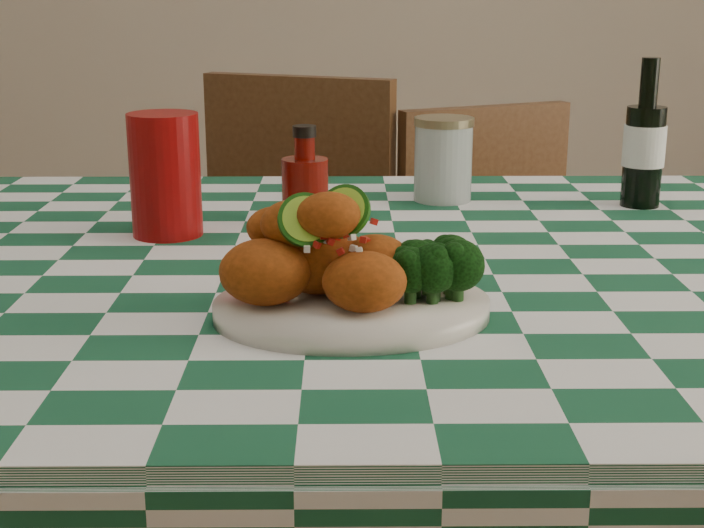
{
  "coord_description": "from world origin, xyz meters",
  "views": [
    {
      "loc": [
        -0.07,
        -1.13,
        1.11
      ],
      "look_at": [
        -0.06,
        -0.21,
        0.84
      ],
      "focal_mm": 50.0,
      "sensor_mm": 36.0,
      "label": 1
    }
  ],
  "objects_px": {
    "beer_bottle": "(645,133)",
    "wooden_chair_right": "(525,329)",
    "wooden_chair_left": "(260,316)",
    "mason_jar": "(443,159)",
    "red_tumbler": "(165,175)",
    "fried_chicken_pile": "(329,247)",
    "ketchup_bottle": "(305,175)",
    "plate": "(352,308)"
  },
  "relations": [
    {
      "from": "fried_chicken_pile",
      "to": "ketchup_bottle",
      "type": "height_order",
      "value": "ketchup_bottle"
    },
    {
      "from": "beer_bottle",
      "to": "ketchup_bottle",
      "type": "bearing_deg",
      "value": -167.66
    },
    {
      "from": "plate",
      "to": "ketchup_bottle",
      "type": "relative_size",
      "value": 2.03
    },
    {
      "from": "mason_jar",
      "to": "wooden_chair_right",
      "type": "distance_m",
      "value": 0.62
    },
    {
      "from": "fried_chicken_pile",
      "to": "mason_jar",
      "type": "xyz_separation_m",
      "value": [
        0.16,
        0.54,
        -0.01
      ]
    },
    {
      "from": "ketchup_bottle",
      "to": "wooden_chair_left",
      "type": "bearing_deg",
      "value": 101.84
    },
    {
      "from": "red_tumbler",
      "to": "beer_bottle",
      "type": "height_order",
      "value": "beer_bottle"
    },
    {
      "from": "mason_jar",
      "to": "wooden_chair_right",
      "type": "relative_size",
      "value": 0.15
    },
    {
      "from": "mason_jar",
      "to": "wooden_chair_right",
      "type": "height_order",
      "value": "mason_jar"
    },
    {
      "from": "plate",
      "to": "wooden_chair_right",
      "type": "relative_size",
      "value": 0.32
    },
    {
      "from": "plate",
      "to": "fried_chicken_pile",
      "type": "relative_size",
      "value": 1.63
    },
    {
      "from": "wooden_chair_left",
      "to": "plate",
      "type": "bearing_deg",
      "value": -56.83
    },
    {
      "from": "beer_bottle",
      "to": "wooden_chair_right",
      "type": "relative_size",
      "value": 0.25
    },
    {
      "from": "beer_bottle",
      "to": "wooden_chair_left",
      "type": "xyz_separation_m",
      "value": [
        -0.61,
        0.44,
        -0.43
      ]
    },
    {
      "from": "plate",
      "to": "wooden_chair_left",
      "type": "height_order",
      "value": "wooden_chair_left"
    },
    {
      "from": "mason_jar",
      "to": "beer_bottle",
      "type": "relative_size",
      "value": 0.58
    },
    {
      "from": "wooden_chair_left",
      "to": "wooden_chair_right",
      "type": "xyz_separation_m",
      "value": [
        0.54,
        0.0,
        -0.03
      ]
    },
    {
      "from": "fried_chicken_pile",
      "to": "wooden_chair_right",
      "type": "bearing_deg",
      "value": 67.98
    },
    {
      "from": "mason_jar",
      "to": "wooden_chair_left",
      "type": "relative_size",
      "value": 0.14
    },
    {
      "from": "mason_jar",
      "to": "fried_chicken_pile",
      "type": "bearing_deg",
      "value": -106.97
    },
    {
      "from": "ketchup_bottle",
      "to": "beer_bottle",
      "type": "xyz_separation_m",
      "value": [
        0.49,
        0.11,
        0.04
      ]
    },
    {
      "from": "plate",
      "to": "wooden_chair_left",
      "type": "distance_m",
      "value": 1.01
    },
    {
      "from": "ketchup_bottle",
      "to": "wooden_chair_left",
      "type": "distance_m",
      "value": 0.69
    },
    {
      "from": "ketchup_bottle",
      "to": "mason_jar",
      "type": "relative_size",
      "value": 1.07
    },
    {
      "from": "red_tumbler",
      "to": "wooden_chair_right",
      "type": "distance_m",
      "value": 0.96
    },
    {
      "from": "ketchup_bottle",
      "to": "wooden_chair_right",
      "type": "height_order",
      "value": "ketchup_bottle"
    },
    {
      "from": "wooden_chair_left",
      "to": "fried_chicken_pile",
      "type": "bearing_deg",
      "value": -58.15
    },
    {
      "from": "beer_bottle",
      "to": "wooden_chair_right",
      "type": "bearing_deg",
      "value": 99.17
    },
    {
      "from": "wooden_chair_right",
      "to": "red_tumbler",
      "type": "bearing_deg",
      "value": -158.0
    },
    {
      "from": "mason_jar",
      "to": "wooden_chair_left",
      "type": "xyz_separation_m",
      "value": [
        -0.32,
        0.4,
        -0.39
      ]
    },
    {
      "from": "fried_chicken_pile",
      "to": "wooden_chair_left",
      "type": "xyz_separation_m",
      "value": [
        -0.15,
        0.94,
        -0.4
      ]
    },
    {
      "from": "plate",
      "to": "wooden_chair_right",
      "type": "bearing_deg",
      "value": 69.15
    },
    {
      "from": "fried_chicken_pile",
      "to": "wooden_chair_left",
      "type": "relative_size",
      "value": 0.18
    },
    {
      "from": "fried_chicken_pile",
      "to": "mason_jar",
      "type": "distance_m",
      "value": 0.56
    },
    {
      "from": "beer_bottle",
      "to": "mason_jar",
      "type": "bearing_deg",
      "value": 171.88
    },
    {
      "from": "fried_chicken_pile",
      "to": "mason_jar",
      "type": "bearing_deg",
      "value": 73.03
    },
    {
      "from": "plate",
      "to": "wooden_chair_left",
      "type": "bearing_deg",
      "value": 100.58
    },
    {
      "from": "ketchup_bottle",
      "to": "mason_jar",
      "type": "xyz_separation_m",
      "value": [
        0.2,
        0.15,
        -0.0
      ]
    },
    {
      "from": "red_tumbler",
      "to": "wooden_chair_right",
      "type": "height_order",
      "value": "red_tumbler"
    },
    {
      "from": "wooden_chair_left",
      "to": "mason_jar",
      "type": "bearing_deg",
      "value": -28.95
    },
    {
      "from": "plate",
      "to": "ketchup_bottle",
      "type": "xyz_separation_m",
      "value": [
        -0.06,
        0.39,
        0.06
      ]
    },
    {
      "from": "red_tumbler",
      "to": "ketchup_bottle",
      "type": "relative_size",
      "value": 1.18
    }
  ]
}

